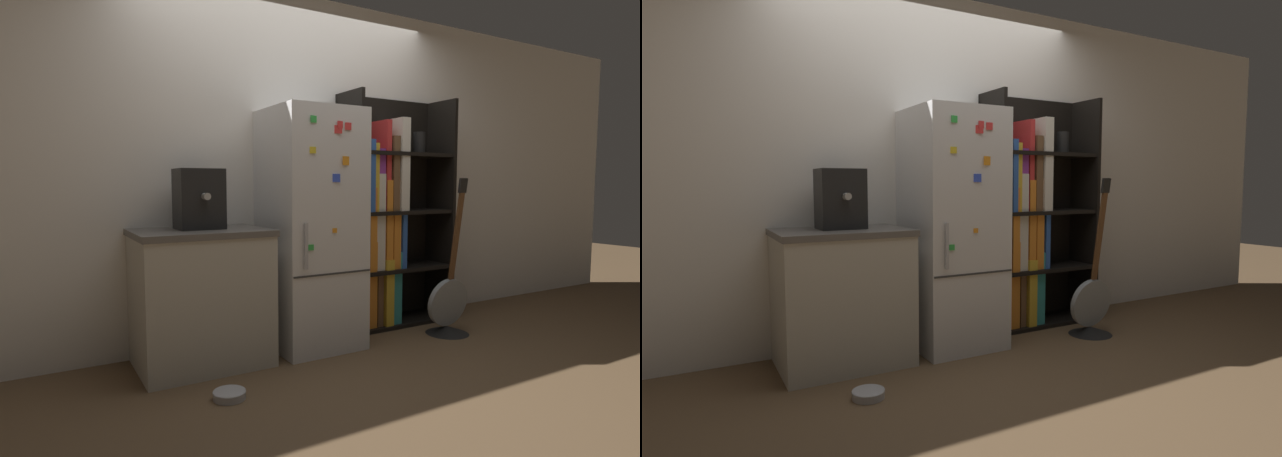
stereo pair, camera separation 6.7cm
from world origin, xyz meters
The scene contains 8 objects.
ground_plane centered at (0.00, 0.00, 0.00)m, with size 16.00×16.00×0.00m, color brown.
wall_back centered at (0.00, 0.47, 1.30)m, with size 8.00×0.05×2.60m.
refrigerator centered at (0.00, 0.14, 0.85)m, with size 0.61×0.65×1.70m.
bookshelf centered at (0.76, 0.29, 0.86)m, with size 0.98×0.37×1.89m.
kitchen_counter centered at (-0.81, 0.15, 0.44)m, with size 0.83×0.62×0.88m.
espresso_machine centered at (-0.80, 0.19, 1.08)m, with size 0.29×0.30×0.39m.
guitar centered at (1.06, -0.18, 0.17)m, with size 0.38×0.34×1.22m.
pet_bowl centered at (-0.84, -0.46, 0.03)m, with size 0.18×0.18×0.04m.
Camera 2 is at (-1.69, -3.02, 1.17)m, focal length 28.00 mm.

